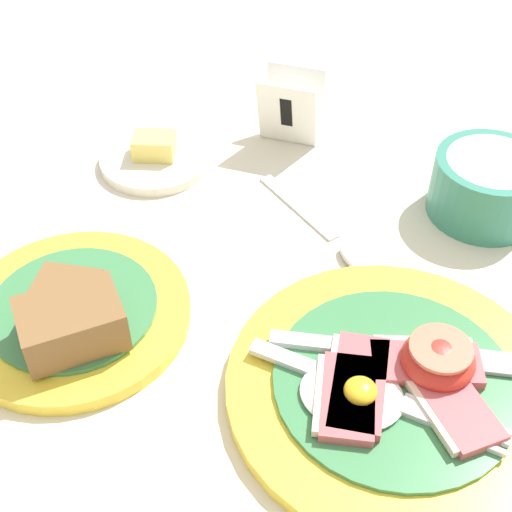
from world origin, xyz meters
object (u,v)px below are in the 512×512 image
object	(u,v)px
bread_plate	(73,314)
teaspoon_by_saucer	(348,250)
breakfast_plate	(396,382)
number_card	(290,109)
butter_dish	(155,157)
sugar_cup	(488,185)

from	to	relation	value
bread_plate	teaspoon_by_saucer	size ratio (longest dim) A/B	1.16
breakfast_plate	number_card	distance (m)	0.32
breakfast_plate	teaspoon_by_saucer	bearing A→B (deg)	112.39
bread_plate	butter_dish	distance (m)	0.22
sugar_cup	number_card	xyz separation A→B (m)	(-0.20, 0.07, 0.01)
bread_plate	number_card	distance (m)	0.31
number_card	teaspoon_by_saucer	bearing A→B (deg)	-57.65
breakfast_plate	sugar_cup	world-z (taller)	sugar_cup
sugar_cup	butter_dish	world-z (taller)	sugar_cup
number_card	sugar_cup	bearing A→B (deg)	-15.95
number_card	teaspoon_by_saucer	size ratio (longest dim) A/B	0.47
breakfast_plate	butter_dish	bearing A→B (deg)	140.21
breakfast_plate	number_card	bearing A→B (deg)	115.99
breakfast_plate	teaspoon_by_saucer	size ratio (longest dim) A/B	1.52
breakfast_plate	sugar_cup	xyz separation A→B (m)	(0.05, 0.22, 0.02)
bread_plate	sugar_cup	bearing A→B (deg)	36.41
butter_dish	number_card	xyz separation A→B (m)	(0.12, 0.07, 0.03)
butter_dish	teaspoon_by_saucer	bearing A→B (deg)	-22.03
bread_plate	teaspoon_by_saucer	xyz separation A→B (m)	(0.19, 0.13, -0.01)
number_card	teaspoon_by_saucer	world-z (taller)	number_card
number_card	breakfast_plate	bearing A→B (deg)	-60.57
sugar_cup	teaspoon_by_saucer	distance (m)	0.14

